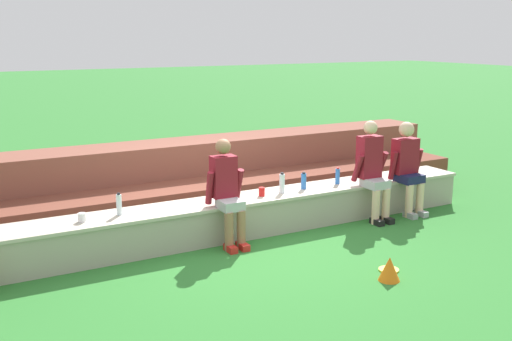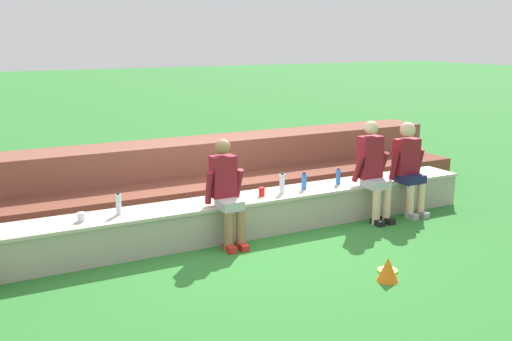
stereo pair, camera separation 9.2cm
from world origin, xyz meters
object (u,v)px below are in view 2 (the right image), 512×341
object	(u,v)px
water_bottle_near_left	(338,176)
frisbee	(388,270)
person_right_of_center	(409,165)
plastic_cup_right_end	(81,217)
sports_cone	(388,269)
person_left_of_center	(227,191)
person_center	(373,169)
water_bottle_mid_left	(119,204)
water_bottle_near_right	(304,181)
plastic_cup_left_end	(262,192)
water_bottle_mid_right	(282,183)

from	to	relation	value
water_bottle_near_left	frisbee	bearing A→B (deg)	-109.83
person_right_of_center	plastic_cup_right_end	world-z (taller)	person_right_of_center
frisbee	sports_cone	size ratio (longest dim) A/B	0.86
person_left_of_center	plastic_cup_right_end	distance (m)	1.76
person_center	water_bottle_mid_left	distance (m)	3.57
plastic_cup_right_end	sports_cone	distance (m)	3.50
person_left_of_center	water_bottle_mid_left	distance (m)	1.32
frisbee	person_right_of_center	bearing A→B (deg)	43.29
water_bottle_near_right	plastic_cup_left_end	size ratio (longest dim) A/B	2.03
water_bottle_near_right	frisbee	world-z (taller)	water_bottle_near_right
person_center	water_bottle_near_right	distance (m)	1.01
water_bottle_mid_right	frisbee	xyz separation A→B (m)	(0.26, -1.90, -0.62)
water_bottle_mid_left	plastic_cup_left_end	size ratio (longest dim) A/B	2.30
water_bottle_near_left	sports_cone	distance (m)	2.39
water_bottle_mid_right	plastic_cup_left_end	xyz separation A→B (m)	(-0.32, -0.01, -0.08)
plastic_cup_left_end	sports_cone	size ratio (longest dim) A/B	0.45
water_bottle_near_right	frisbee	bearing A→B (deg)	-93.41
plastic_cup_right_end	water_bottle_near_left	bearing A→B (deg)	0.76
water_bottle_mid_right	plastic_cup_right_end	xyz separation A→B (m)	(-2.68, 0.00, -0.08)
person_center	person_right_of_center	size ratio (longest dim) A/B	1.04
water_bottle_near_right	person_left_of_center	bearing A→B (deg)	-167.73
person_right_of_center	plastic_cup_left_end	bearing A→B (deg)	173.01
person_center	water_bottle_mid_left	world-z (taller)	person_center
water_bottle_near_right	water_bottle_mid_left	bearing A→B (deg)	179.62
person_left_of_center	water_bottle_near_right	world-z (taller)	person_left_of_center
person_right_of_center	sports_cone	size ratio (longest dim) A/B	5.12
water_bottle_mid_left	water_bottle_near_left	size ratio (longest dim) A/B	1.12
water_bottle_mid_left	plastic_cup_right_end	world-z (taller)	water_bottle_mid_left
person_center	water_bottle_mid_right	distance (m)	1.36
person_right_of_center	plastic_cup_right_end	size ratio (longest dim) A/B	13.26
person_left_of_center	water_bottle_mid_right	xyz separation A→B (m)	(0.95, 0.25, -0.07)
person_center	person_right_of_center	bearing A→B (deg)	-1.61
water_bottle_near_right	sports_cone	xyz separation A→B (m)	(-0.30, -2.16, -0.47)
water_bottle_near_left	water_bottle_mid_right	size ratio (longest dim) A/B	0.86
person_left_of_center	water_bottle_near_right	bearing A→B (deg)	12.27
water_bottle_mid_right	plastic_cup_right_end	bearing A→B (deg)	179.89
person_left_of_center	person_center	distance (m)	2.27
frisbee	sports_cone	distance (m)	0.31
person_left_of_center	water_bottle_near_left	size ratio (longest dim) A/B	5.52
water_bottle_near_left	plastic_cup_right_end	xyz separation A→B (m)	(-3.64, -0.05, -0.06)
water_bottle_near_right	plastic_cup_right_end	world-z (taller)	water_bottle_near_right
plastic_cup_right_end	person_center	bearing A→B (deg)	-3.96
water_bottle_mid_left	water_bottle_near_right	distance (m)	2.60
water_bottle_mid_left	plastic_cup_left_end	world-z (taller)	water_bottle_mid_left
water_bottle_mid_left	frisbee	size ratio (longest dim) A/B	1.19
water_bottle_near_right	water_bottle_mid_right	xyz separation A→B (m)	(-0.38, -0.04, 0.02)
water_bottle_near_left	water_bottle_mid_right	distance (m)	0.97
water_bottle_near_left	person_left_of_center	bearing A→B (deg)	-171.10
person_right_of_center	water_bottle_mid_right	bearing A→B (deg)	171.61
water_bottle_near_left	water_bottle_mid_right	xyz separation A→B (m)	(-0.96, -0.05, 0.02)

